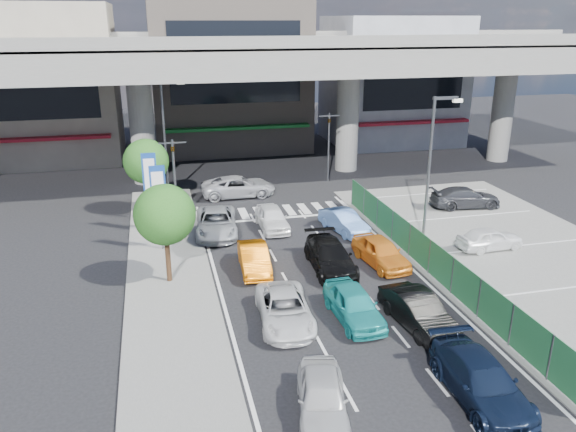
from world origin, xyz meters
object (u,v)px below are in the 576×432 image
object	(u,v)px
signboard_near	(159,196)
taxi_teal_mid	(354,304)
traffic_light_left	(174,161)
crossing_wagon_silver	(238,186)
taxi_orange_right	(381,252)
sedan_black_mid	(330,256)
van_white_back_left	(322,397)
tree_far	(146,162)
sedan_white_mid_left	(285,309)
street_lamp_left	(167,128)
traffic_light_right	(329,130)
parked_sedan_dgrey	(465,197)
wagon_silver_front_left	(216,223)
tree_near	(165,215)
kei_truck_front_right	(344,221)
parked_sedan_white	(490,238)
signboard_far	(150,181)
street_lamp_right	(433,158)
hatch_black_mid_right	(418,311)
sedan_white_front_mid	(272,218)
traffic_cone	(411,237)
taxi_orange_left	(254,258)
minivan_navy_back	(481,381)

from	to	relation	value
signboard_near	taxi_teal_mid	world-z (taller)	signboard_near
traffic_light_left	signboard_near	distance (m)	4.22
taxi_teal_mid	traffic_light_left	bearing A→B (deg)	114.08
crossing_wagon_silver	taxi_teal_mid	bearing A→B (deg)	-173.87
taxi_orange_right	sedan_black_mid	bearing A→B (deg)	171.56
van_white_back_left	crossing_wagon_silver	bearing A→B (deg)	100.37
taxi_teal_mid	tree_far	bearing A→B (deg)	115.20
sedan_white_mid_left	street_lamp_left	bearing A→B (deg)	105.73
traffic_light_right	parked_sedan_dgrey	distance (m)	11.20
taxi_teal_mid	wagon_silver_front_left	size ratio (longest dim) A/B	0.82
wagon_silver_front_left	tree_near	bearing A→B (deg)	-110.48
kei_truck_front_right	parked_sedan_white	distance (m)	8.04
wagon_silver_front_left	parked_sedan_white	world-z (taller)	wagon_silver_front_left
wagon_silver_front_left	traffic_light_left	bearing A→B (deg)	140.28
signboard_far	taxi_teal_mid	size ratio (longest dim) A/B	1.16
street_lamp_right	hatch_black_mid_right	xyz separation A→B (m)	(-4.61, -8.44, -4.08)
sedan_white_front_mid	traffic_cone	bearing A→B (deg)	-31.06
van_white_back_left	taxi_teal_mid	xyz separation A→B (m)	(2.98, 5.36, 0.04)
kei_truck_front_right	traffic_cone	distance (m)	4.02
sedan_white_mid_left	taxi_teal_mid	size ratio (longest dim) A/B	1.10
taxi_orange_left	signboard_far	bearing A→B (deg)	128.94
tree_near	street_lamp_right	bearing A→B (deg)	8.03
tree_near	wagon_silver_front_left	world-z (taller)	tree_near
tree_far	kei_truck_front_right	bearing A→B (deg)	-28.95
minivan_navy_back	sedan_white_front_mid	size ratio (longest dim) A/B	1.20
crossing_wagon_silver	parked_sedan_white	xyz separation A→B (m)	(11.60, -12.75, -0.04)
traffic_light_right	parked_sedan_dgrey	size ratio (longest dim) A/B	1.14
tree_near	taxi_teal_mid	bearing A→B (deg)	-36.02
traffic_light_left	taxi_orange_right	bearing A→B (deg)	-40.98
tree_near	minivan_navy_back	bearing A→B (deg)	-49.48
traffic_light_left	hatch_black_mid_right	distance (m)	17.20
tree_near	parked_sedan_dgrey	world-z (taller)	tree_near
signboard_near	hatch_black_mid_right	distance (m)	14.49
signboard_near	kei_truck_front_right	xyz separation A→B (m)	(10.36, 0.44, -2.43)
traffic_light_left	sedan_black_mid	xyz separation A→B (m)	(7.01, -8.32, -3.25)
minivan_navy_back	street_lamp_right	bearing A→B (deg)	72.41
traffic_light_right	parked_sedan_dgrey	bearing A→B (deg)	-50.54
parked_sedan_dgrey	traffic_light_left	bearing A→B (deg)	92.14
taxi_orange_left	crossing_wagon_silver	distance (m)	12.37
parked_sedan_white	taxi_orange_right	bearing A→B (deg)	90.08
traffic_light_right	tree_far	distance (m)	14.05
street_lamp_right	kei_truck_front_right	world-z (taller)	street_lamp_right
taxi_teal_mid	sedan_white_front_mid	size ratio (longest dim) A/B	1.03
taxi_orange_left	taxi_orange_right	world-z (taller)	taxi_orange_right
traffic_light_right	crossing_wagon_silver	distance (m)	8.25
tree_near	traffic_light_right	bearing A→B (deg)	50.19
tree_far	parked_sedan_dgrey	distance (m)	20.65
sedan_white_mid_left	hatch_black_mid_right	distance (m)	5.37
street_lamp_left	crossing_wagon_silver	world-z (taller)	street_lamp_left
tree_near	parked_sedan_white	distance (m)	17.08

